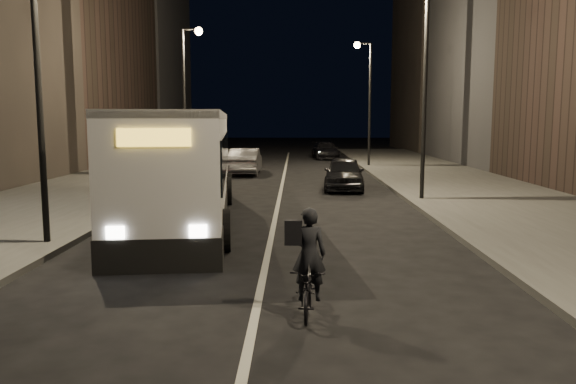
{
  "coord_description": "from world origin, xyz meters",
  "views": [
    {
      "loc": [
        0.66,
        -9.78,
        3.22
      ],
      "look_at": [
        0.49,
        3.45,
        1.5
      ],
      "focal_mm": 35.0,
      "sensor_mm": 36.0,
      "label": 1
    }
  ],
  "objects_px": {
    "city_bus": "(183,162)",
    "cyclist_on_bicycle": "(308,279)",
    "streetlight_left_far": "(188,81)",
    "car_near": "(344,173)",
    "streetlight_right_far": "(366,87)",
    "streetlight_right_mid": "(419,62)",
    "car_mid": "(245,161)",
    "car_far": "(325,150)",
    "streetlight_left_near": "(46,29)"
  },
  "relations": [
    {
      "from": "city_bus",
      "to": "cyclist_on_bicycle",
      "type": "distance_m",
      "value": 9.62
    },
    {
      "from": "streetlight_left_far",
      "to": "city_bus",
      "type": "relative_size",
      "value": 0.63
    },
    {
      "from": "car_near",
      "to": "city_bus",
      "type": "bearing_deg",
      "value": -121.05
    },
    {
      "from": "cyclist_on_bicycle",
      "to": "streetlight_right_far",
      "type": "bearing_deg",
      "value": 84.51
    },
    {
      "from": "streetlight_right_mid",
      "to": "car_mid",
      "type": "height_order",
      "value": "streetlight_right_mid"
    },
    {
      "from": "streetlight_right_far",
      "to": "car_mid",
      "type": "bearing_deg",
      "value": -147.07
    },
    {
      "from": "streetlight_right_far",
      "to": "car_far",
      "type": "bearing_deg",
      "value": 104.8
    },
    {
      "from": "streetlight_right_far",
      "to": "streetlight_right_mid",
      "type": "bearing_deg",
      "value": -90.0
    },
    {
      "from": "streetlight_right_far",
      "to": "cyclist_on_bicycle",
      "type": "relative_size",
      "value": 4.44
    },
    {
      "from": "streetlight_left_far",
      "to": "city_bus",
      "type": "xyz_separation_m",
      "value": [
        2.43,
        -14.07,
        -3.5
      ]
    },
    {
      "from": "cyclist_on_bicycle",
      "to": "car_mid",
      "type": "relative_size",
      "value": 0.39
    },
    {
      "from": "streetlight_right_far",
      "to": "streetlight_left_near",
      "type": "xyz_separation_m",
      "value": [
        -10.66,
        -24.0,
        0.0
      ]
    },
    {
      "from": "car_far",
      "to": "cyclist_on_bicycle",
      "type": "bearing_deg",
      "value": -97.97
    },
    {
      "from": "city_bus",
      "to": "streetlight_left_near",
      "type": "bearing_deg",
      "value": -127.99
    },
    {
      "from": "streetlight_left_near",
      "to": "car_near",
      "type": "relative_size",
      "value": 1.85
    },
    {
      "from": "streetlight_right_mid",
      "to": "city_bus",
      "type": "relative_size",
      "value": 0.63
    },
    {
      "from": "streetlight_right_mid",
      "to": "streetlight_right_far",
      "type": "distance_m",
      "value": 16.0
    },
    {
      "from": "streetlight_left_near",
      "to": "streetlight_right_mid",
      "type": "bearing_deg",
      "value": 36.88
    },
    {
      "from": "car_mid",
      "to": "car_far",
      "type": "bearing_deg",
      "value": -112.13
    },
    {
      "from": "streetlight_right_far",
      "to": "car_near",
      "type": "height_order",
      "value": "streetlight_right_far"
    },
    {
      "from": "streetlight_left_far",
      "to": "car_far",
      "type": "distance_m",
      "value": 17.29
    },
    {
      "from": "streetlight_left_far",
      "to": "streetlight_right_mid",
      "type": "bearing_deg",
      "value": -43.16
    },
    {
      "from": "streetlight_left_near",
      "to": "streetlight_left_far",
      "type": "relative_size",
      "value": 1.0
    },
    {
      "from": "car_near",
      "to": "car_far",
      "type": "height_order",
      "value": "car_near"
    },
    {
      "from": "streetlight_right_mid",
      "to": "city_bus",
      "type": "height_order",
      "value": "streetlight_right_mid"
    },
    {
      "from": "streetlight_left_far",
      "to": "streetlight_right_far",
      "type": "bearing_deg",
      "value": 29.36
    },
    {
      "from": "car_near",
      "to": "car_mid",
      "type": "xyz_separation_m",
      "value": [
        -5.18,
        7.14,
        0.03
      ]
    },
    {
      "from": "streetlight_left_far",
      "to": "car_near",
      "type": "xyz_separation_m",
      "value": [
        8.24,
        -6.07,
        -4.61
      ]
    },
    {
      "from": "city_bus",
      "to": "streetlight_left_far",
      "type": "bearing_deg",
      "value": 93.52
    },
    {
      "from": "streetlight_right_far",
      "to": "city_bus",
      "type": "height_order",
      "value": "streetlight_right_far"
    },
    {
      "from": "cyclist_on_bicycle",
      "to": "streetlight_left_near",
      "type": "bearing_deg",
      "value": 145.44
    },
    {
      "from": "car_near",
      "to": "car_mid",
      "type": "relative_size",
      "value": 0.93
    },
    {
      "from": "streetlight_right_far",
      "to": "streetlight_left_near",
      "type": "bearing_deg",
      "value": -113.96
    },
    {
      "from": "car_near",
      "to": "car_mid",
      "type": "bearing_deg",
      "value": 130.88
    },
    {
      "from": "streetlight_left_far",
      "to": "cyclist_on_bicycle",
      "type": "relative_size",
      "value": 4.44
    },
    {
      "from": "car_near",
      "to": "car_far",
      "type": "distance_m",
      "value": 20.41
    },
    {
      "from": "cyclist_on_bicycle",
      "to": "car_far",
      "type": "height_order",
      "value": "cyclist_on_bicycle"
    },
    {
      "from": "streetlight_right_mid",
      "to": "car_near",
      "type": "distance_m",
      "value": 6.53
    },
    {
      "from": "city_bus",
      "to": "car_far",
      "type": "height_order",
      "value": "city_bus"
    },
    {
      "from": "streetlight_right_far",
      "to": "city_bus",
      "type": "xyz_separation_m",
      "value": [
        -8.24,
        -20.07,
        -3.5
      ]
    },
    {
      "from": "streetlight_left_near",
      "to": "car_far",
      "type": "xyz_separation_m",
      "value": [
        8.46,
        32.34,
        -4.67
      ]
    },
    {
      "from": "streetlight_right_far",
      "to": "car_mid",
      "type": "xyz_separation_m",
      "value": [
        -7.61,
        -4.93,
        -4.59
      ]
    },
    {
      "from": "car_mid",
      "to": "streetlight_left_near",
      "type": "bearing_deg",
      "value": 80.95
    },
    {
      "from": "streetlight_right_mid",
      "to": "car_near",
      "type": "xyz_separation_m",
      "value": [
        -2.43,
        3.93,
        -4.61
      ]
    },
    {
      "from": "streetlight_right_mid",
      "to": "streetlight_left_near",
      "type": "relative_size",
      "value": 1.0
    },
    {
      "from": "streetlight_right_mid",
      "to": "cyclist_on_bicycle",
      "type": "distance_m",
      "value": 14.39
    },
    {
      "from": "city_bus",
      "to": "car_near",
      "type": "relative_size",
      "value": 2.93
    },
    {
      "from": "streetlight_left_far",
      "to": "car_mid",
      "type": "height_order",
      "value": "streetlight_left_far"
    },
    {
      "from": "streetlight_right_far",
      "to": "car_mid",
      "type": "relative_size",
      "value": 1.73
    },
    {
      "from": "streetlight_left_far",
      "to": "car_far",
      "type": "height_order",
      "value": "streetlight_left_far"
    }
  ]
}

